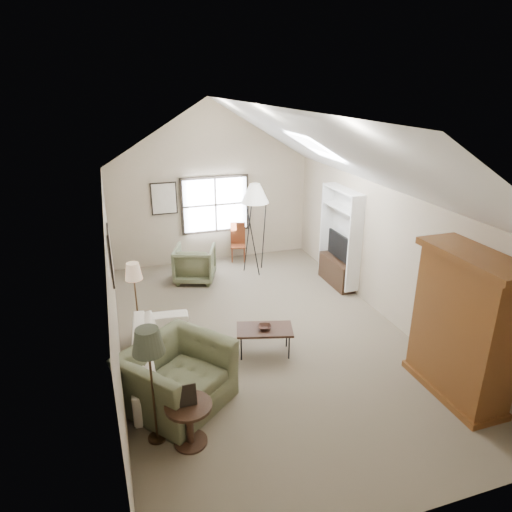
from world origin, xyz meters
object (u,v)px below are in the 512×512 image
object	(u,v)px
armoire	(464,326)
armchair_near	(177,377)
coffee_table	(265,341)
sofa	(164,354)
side_table	(190,424)
armchair_far	(195,264)
side_chair	(238,243)

from	to	relation	value
armoire	armchair_near	distance (m)	4.12
armchair_near	coffee_table	distance (m)	1.81
sofa	side_table	world-z (taller)	sofa
coffee_table	side_table	size ratio (longest dim) A/B	1.56
sofa	armchair_far	world-z (taller)	armchair_far
armoire	side_chair	xyz separation A→B (m)	(-1.58, 6.10, -0.62)
armoire	side_table	size ratio (longest dim) A/B	3.69
armchair_near	side_chair	size ratio (longest dim) A/B	1.44
coffee_table	armchair_far	bearing A→B (deg)	98.89
armoire	sofa	bearing A→B (deg)	156.05
coffee_table	armchair_near	bearing A→B (deg)	-152.51
armoire	armchair_near	world-z (taller)	armoire
sofa	side_table	bearing A→B (deg)	-171.19
coffee_table	sofa	bearing A→B (deg)	-178.35
armoire	sofa	size ratio (longest dim) A/B	0.92
coffee_table	side_chair	world-z (taller)	side_chair
armoire	armchair_near	size ratio (longest dim) A/B	1.59
armchair_near	armchair_far	bearing A→B (deg)	36.99
armchair_far	side_chair	world-z (taller)	side_chair
armoire	side_chair	bearing A→B (deg)	104.54
side_chair	armchair_far	bearing A→B (deg)	-129.83
sofa	side_table	distance (m)	1.60
armchair_near	coffee_table	world-z (taller)	armchair_near
armchair_far	coffee_table	xyz separation A→B (m)	(0.53, -3.37, -0.17)
armchair_far	coffee_table	world-z (taller)	armchair_far
sofa	armchair_near	bearing A→B (deg)	-168.73
armchair_far	sofa	bearing A→B (deg)	91.39
armchair_near	armchair_far	distance (m)	4.33
coffee_table	side_table	xyz separation A→B (m)	(-1.57, -1.65, 0.06)
side_chair	coffee_table	bearing A→B (deg)	-84.75
sofa	side_table	xyz separation A→B (m)	(0.10, -1.60, -0.05)
armchair_near	armoire	bearing A→B (deg)	-53.10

